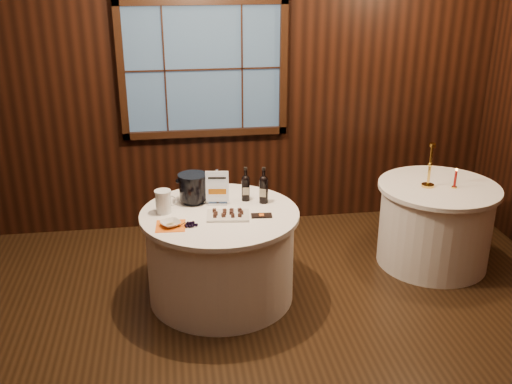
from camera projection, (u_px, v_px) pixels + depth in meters
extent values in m
plane|color=black|center=(235.00, 371.00, 4.16)|extent=(6.00, 6.00, 0.00)
cube|color=black|center=(204.00, 84.00, 5.90)|extent=(6.00, 0.02, 3.00)
cube|color=#3A5679|center=(204.00, 69.00, 5.81)|extent=(1.50, 0.01, 1.20)
cylinder|color=white|center=(221.00, 257.00, 4.94)|extent=(1.20, 1.20, 0.73)
cylinder|color=white|center=(220.00, 214.00, 4.80)|extent=(1.28, 1.28, 0.04)
cylinder|color=white|center=(434.00, 226.00, 5.49)|extent=(1.00, 1.00, 0.73)
cylinder|color=white|center=(439.00, 187.00, 5.35)|extent=(1.08, 1.08, 0.04)
cube|color=#ACADB3|center=(218.00, 203.00, 4.95)|extent=(0.17, 0.11, 0.02)
cube|color=#ACADB3|center=(217.00, 186.00, 4.89)|extent=(0.02, 0.02, 0.29)
cube|color=white|center=(217.00, 186.00, 4.88)|extent=(0.19, 0.03, 0.27)
cylinder|color=black|center=(246.00, 190.00, 4.99)|extent=(0.07, 0.07, 0.19)
sphere|color=black|center=(246.00, 179.00, 4.95)|extent=(0.07, 0.07, 0.07)
cylinder|color=black|center=(246.00, 173.00, 4.94)|extent=(0.03, 0.03, 0.08)
cylinder|color=black|center=(246.00, 169.00, 4.92)|extent=(0.03, 0.03, 0.02)
cube|color=beige|center=(246.00, 191.00, 4.96)|extent=(0.05, 0.01, 0.07)
cylinder|color=black|center=(264.00, 191.00, 4.94)|extent=(0.07, 0.07, 0.20)
sphere|color=black|center=(264.00, 180.00, 4.90)|extent=(0.07, 0.07, 0.07)
cylinder|color=black|center=(264.00, 174.00, 4.88)|extent=(0.03, 0.03, 0.09)
cylinder|color=black|center=(264.00, 169.00, 4.87)|extent=(0.03, 0.03, 0.02)
cube|color=beige|center=(264.00, 193.00, 4.91)|extent=(0.05, 0.02, 0.07)
cylinder|color=black|center=(193.00, 201.00, 4.98)|extent=(0.17, 0.17, 0.03)
cylinder|color=black|center=(193.00, 188.00, 4.94)|extent=(0.23, 0.23, 0.20)
cylinder|color=black|center=(192.00, 176.00, 4.90)|extent=(0.24, 0.24, 0.02)
cube|color=white|center=(228.00, 216.00, 4.70)|extent=(0.35, 0.26, 0.02)
cube|color=black|center=(262.00, 216.00, 4.71)|extent=(0.17, 0.09, 0.01)
cylinder|color=#3C2A16|center=(182.00, 225.00, 4.53)|extent=(0.07, 0.01, 0.03)
cylinder|color=silver|center=(163.00, 202.00, 4.75)|extent=(0.12, 0.12, 0.18)
cylinder|color=silver|center=(163.00, 191.00, 4.72)|extent=(0.13, 0.13, 0.01)
torus|color=silver|center=(171.00, 201.00, 4.76)|extent=(0.09, 0.01, 0.09)
cube|color=orange|center=(171.00, 226.00, 4.55)|extent=(0.24, 0.24, 0.00)
imported|color=white|center=(170.00, 224.00, 4.54)|extent=(0.19, 0.19, 0.04)
cylinder|color=gold|center=(428.00, 185.00, 5.32)|extent=(0.11, 0.11, 0.02)
cylinder|color=gold|center=(430.00, 166.00, 5.25)|extent=(0.02, 0.02, 0.35)
cylinder|color=gold|center=(432.00, 145.00, 5.18)|extent=(0.06, 0.06, 0.03)
cylinder|color=gold|center=(454.00, 187.00, 5.29)|extent=(0.05, 0.05, 0.01)
cylinder|color=#980F0B|center=(455.00, 179.00, 5.26)|extent=(0.02, 0.02, 0.15)
sphere|color=#FFB23F|center=(457.00, 170.00, 5.23)|extent=(0.02, 0.02, 0.02)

